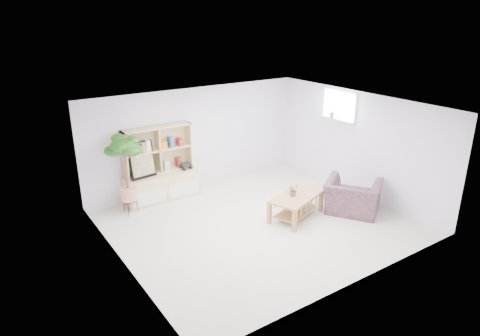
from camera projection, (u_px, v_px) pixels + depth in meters
floor at (258, 225)px, 8.57m from camera, size 5.50×5.00×0.01m
ceiling at (260, 107)px, 7.74m from camera, size 5.50×5.00×0.01m
walls at (259, 169)px, 8.16m from camera, size 5.51×5.01×2.40m
baseboard at (258, 223)px, 8.56m from camera, size 5.50×5.00×0.10m
window at (340, 105)px, 9.78m from camera, size 0.10×0.98×0.68m
window_sill at (337, 119)px, 9.86m from camera, size 0.14×1.00×0.04m
storage_unit at (161, 164)px, 9.47m from camera, size 1.67×0.56×1.67m
poster at (142, 160)px, 9.16m from camera, size 0.59×0.20×0.80m
toy_truck at (186, 165)px, 9.77m from camera, size 0.35×0.26×0.17m
coffee_table at (296, 207)px, 8.81m from camera, size 1.35×1.01×0.49m
table_plant at (293, 190)px, 8.68m from camera, size 0.23×0.20×0.25m
floor_tree at (127, 176)px, 8.77m from camera, size 0.64×0.64×1.71m
armchair at (353, 195)px, 8.97m from camera, size 1.41×1.45×0.82m
sill_plant at (333, 112)px, 9.92m from camera, size 0.17×0.14×0.27m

